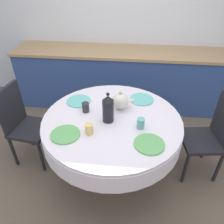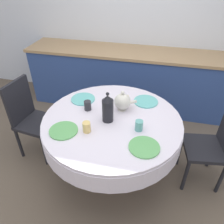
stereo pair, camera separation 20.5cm
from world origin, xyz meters
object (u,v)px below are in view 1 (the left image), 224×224
teapot (120,101)px  coffee_carafe (108,109)px  chair_left (210,134)px  chair_right (23,122)px

teapot → coffee_carafe: bearing=-115.6°
chair_left → teapot: bearing=79.9°
chair_left → chair_right: 2.02m
coffee_carafe → chair_left: bearing=9.5°
chair_left → coffee_carafe: coffee_carafe is taller
coffee_carafe → chair_right: bearing=170.4°
chair_left → coffee_carafe: (-1.04, -0.17, 0.37)m
chair_right → teapot: bearing=99.9°
chair_right → coffee_carafe: bearing=88.0°
chair_left → coffee_carafe: 1.12m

